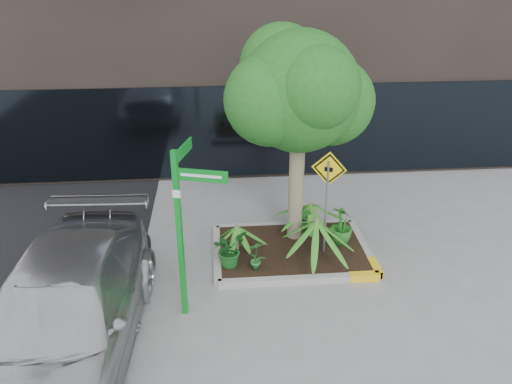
{
  "coord_description": "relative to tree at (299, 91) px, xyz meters",
  "views": [
    {
      "loc": [
        -1.36,
        -8.8,
        5.81
      ],
      "look_at": [
        -0.57,
        0.2,
        1.55
      ],
      "focal_mm": 35.0,
      "sensor_mm": 36.0,
      "label": 1
    }
  ],
  "objects": [
    {
      "name": "tree",
      "position": [
        0.0,
        0.0,
        0.0
      ],
      "size": [
        3.12,
        2.77,
        4.68
      ],
      "color": "gray",
      "rests_on": "ground"
    },
    {
      "name": "shrub_a",
      "position": [
        -1.49,
        -1.05,
        -2.9
      ],
      "size": [
        0.93,
        0.93,
        0.74
      ],
      "primitive_type": "imported",
      "rotation": [
        0.0,
        0.0,
        0.87
      ],
      "color": "#19581E",
      "rests_on": "planter"
    },
    {
      "name": "street_sign_post",
      "position": [
        -2.26,
        -2.27,
        -1.49
      ],
      "size": [
        0.89,
        1.08,
        3.12
      ],
      "rotation": [
        0.0,
        0.0,
        -0.28
      ],
      "color": "#0D9527",
      "rests_on": "ground"
    },
    {
      "name": "shrub_b",
      "position": [
        0.95,
        -0.41,
        -2.82
      ],
      "size": [
        0.7,
        0.7,
        0.89
      ],
      "primitive_type": "imported",
      "rotation": [
        0.0,
        0.0,
        2.27
      ],
      "color": "#23691F",
      "rests_on": "planter"
    },
    {
      "name": "shrub_d",
      "position": [
        0.2,
        0.0,
        -2.91
      ],
      "size": [
        0.56,
        0.56,
        0.72
      ],
      "primitive_type": "imported",
      "rotation": [
        0.0,
        0.0,
        5.56
      ],
      "color": "#21651D",
      "rests_on": "planter"
    },
    {
      "name": "planter",
      "position": [
        -0.11,
        -0.53,
        -3.32
      ],
      "size": [
        3.35,
        2.36,
        0.15
      ],
      "color": "#9E9E99",
      "rests_on": "ground"
    },
    {
      "name": "palm_left",
      "position": [
        -1.31,
        -0.67,
        -2.62
      ],
      "size": [
        0.79,
        0.79,
        0.88
      ],
      "color": "gray",
      "rests_on": "ground"
    },
    {
      "name": "palm_back",
      "position": [
        0.36,
        0.09,
        -2.56
      ],
      "size": [
        0.86,
        0.86,
        0.95
      ],
      "color": "gray",
      "rests_on": "ground"
    },
    {
      "name": "palm_front",
      "position": [
        0.28,
        -0.97,
        -2.41
      ],
      "size": [
        1.04,
        1.04,
        1.16
      ],
      "color": "gray",
      "rests_on": "ground"
    },
    {
      "name": "parked_car",
      "position": [
        -4.14,
        -3.25,
        -2.6
      ],
      "size": [
        2.53,
        5.71,
        1.63
      ],
      "primitive_type": "imported",
      "rotation": [
        0.0,
        0.0,
        -0.04
      ],
      "color": "silver",
      "rests_on": "ground"
    },
    {
      "name": "cattle_sign",
      "position": [
        0.51,
        -0.76,
        -1.73
      ],
      "size": [
        0.65,
        0.3,
        2.28
      ],
      "rotation": [
        0.0,
        0.0,
        -0.41
      ],
      "color": "slate",
      "rests_on": "ground"
    },
    {
      "name": "ground",
      "position": [
        -0.34,
        -0.81,
        -3.42
      ],
      "size": [
        80.0,
        80.0,
        0.0
      ],
      "primitive_type": "plane",
      "color": "gray",
      "rests_on": "ground"
    },
    {
      "name": "shrub_c",
      "position": [
        -0.97,
        -1.26,
        -2.94
      ],
      "size": [
        0.42,
        0.42,
        0.66
      ],
      "primitive_type": "imported",
      "rotation": [
        0.0,
        0.0,
        3.37
      ],
      "color": "#237328",
      "rests_on": "planter"
    }
  ]
}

